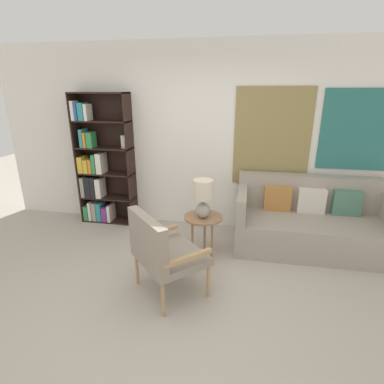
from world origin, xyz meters
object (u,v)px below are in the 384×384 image
object	(u,v)px
couch	(311,223)
table_lamp	(203,196)
armchair	(161,249)
bookshelf	(99,168)
side_table	(203,221)

from	to	relation	value
couch	table_lamp	bearing A→B (deg)	-158.77
armchair	bookshelf	bearing A→B (deg)	131.63
table_lamp	armchair	bearing A→B (deg)	-110.39
bookshelf	couch	world-z (taller)	bookshelf
bookshelf	side_table	world-z (taller)	bookshelf
armchair	couch	xyz separation A→B (m)	(1.70, 1.36, -0.20)
bookshelf	couch	xyz separation A→B (m)	(3.16, -0.29, -0.54)
bookshelf	table_lamp	size ratio (longest dim) A/B	4.14
armchair	couch	distance (m)	2.18
armchair	table_lamp	world-z (taller)	table_lamp
bookshelf	couch	bearing A→B (deg)	-5.19
table_lamp	side_table	bearing A→B (deg)	88.74
bookshelf	couch	distance (m)	3.22
bookshelf	side_table	distance (m)	1.98
side_table	table_lamp	bearing A→B (deg)	-91.26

